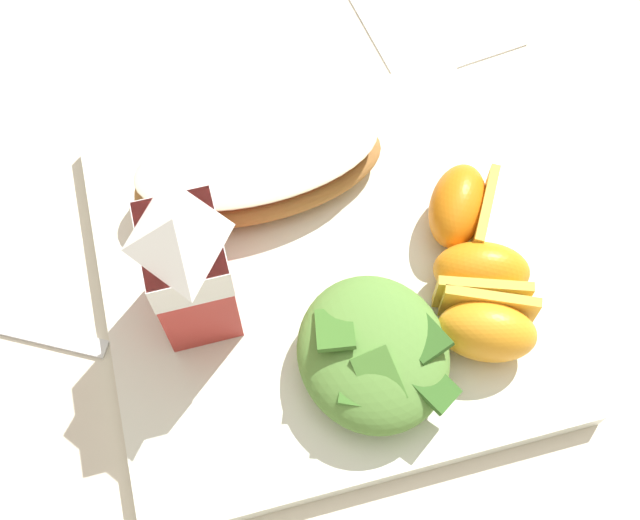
% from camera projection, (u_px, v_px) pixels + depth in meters
% --- Properties ---
extents(ground, '(3.00, 3.00, 0.00)m').
position_uv_depth(ground, '(320.00, 277.00, 0.53)').
color(ground, beige).
extents(white_plate, '(0.28, 0.28, 0.02)m').
position_uv_depth(white_plate, '(320.00, 272.00, 0.53)').
color(white_plate, white).
rests_on(white_plate, ground).
extents(cheesy_pizza_bread, '(0.08, 0.17, 0.04)m').
position_uv_depth(cheesy_pizza_bread, '(259.00, 166.00, 0.53)').
color(cheesy_pizza_bread, '#A87038').
rests_on(cheesy_pizza_bread, white_plate).
extents(green_salad_pile, '(0.10, 0.09, 0.05)m').
position_uv_depth(green_salad_pile, '(373.00, 353.00, 0.47)').
color(green_salad_pile, '#5B8E3D').
rests_on(green_salad_pile, white_plate).
extents(milk_carton, '(0.06, 0.04, 0.11)m').
position_uv_depth(milk_carton, '(187.00, 263.00, 0.45)').
color(milk_carton, '#B7332D').
rests_on(milk_carton, white_plate).
extents(orange_wedge_front, '(0.06, 0.07, 0.04)m').
position_uv_depth(orange_wedge_front, '(487.00, 329.00, 0.48)').
color(orange_wedge_front, orange).
rests_on(orange_wedge_front, white_plate).
extents(orange_wedge_middle, '(0.05, 0.07, 0.04)m').
position_uv_depth(orange_wedge_middle, '(481.00, 274.00, 0.49)').
color(orange_wedge_middle, orange).
rests_on(orange_wedge_middle, white_plate).
extents(orange_wedge_rear, '(0.07, 0.06, 0.04)m').
position_uv_depth(orange_wedge_rear, '(460.00, 207.00, 0.52)').
color(orange_wedge_rear, orange).
rests_on(orange_wedge_rear, white_plate).
extents(paper_napkin, '(0.12, 0.12, 0.00)m').
position_uv_depth(paper_napkin, '(433.00, 15.00, 0.63)').
color(paper_napkin, white).
rests_on(paper_napkin, ground).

